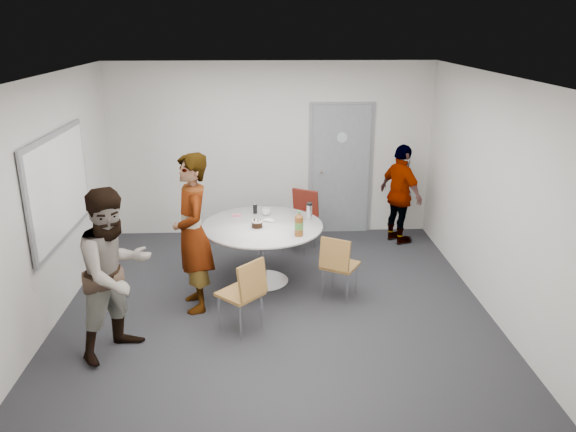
{
  "coord_description": "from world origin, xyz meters",
  "views": [
    {
      "loc": [
        -0.11,
        -6.09,
        3.23
      ],
      "look_at": [
        0.17,
        0.25,
        1.04
      ],
      "focal_mm": 35.0,
      "sensor_mm": 36.0,
      "label": 1
    }
  ],
  "objects_px": {
    "chair_near_right": "(338,262)",
    "chair_far": "(302,214)",
    "chair_near_left": "(245,289)",
    "person_left": "(115,273)",
    "door": "(341,170)",
    "whiteboard": "(60,187)",
    "person_main": "(193,233)",
    "table": "(264,233)",
    "person_right": "(401,195)"
  },
  "relations": [
    {
      "from": "chair_near_right",
      "to": "person_right",
      "type": "relative_size",
      "value": 0.54
    },
    {
      "from": "whiteboard",
      "to": "chair_near_left",
      "type": "bearing_deg",
      "value": -21.45
    },
    {
      "from": "table",
      "to": "whiteboard",
      "type": "bearing_deg",
      "value": -170.4
    },
    {
      "from": "chair_near_left",
      "to": "chair_near_right",
      "type": "height_order",
      "value": "chair_near_left"
    },
    {
      "from": "chair_far",
      "to": "person_main",
      "type": "xyz_separation_m",
      "value": [
        -1.38,
        -1.77,
        0.39
      ]
    },
    {
      "from": "chair_near_left",
      "to": "chair_far",
      "type": "height_order",
      "value": "chair_far"
    },
    {
      "from": "whiteboard",
      "to": "person_left",
      "type": "bearing_deg",
      "value": -53.35
    },
    {
      "from": "door",
      "to": "person_main",
      "type": "distance_m",
      "value": 3.24
    },
    {
      "from": "whiteboard",
      "to": "table",
      "type": "xyz_separation_m",
      "value": [
        2.34,
        0.4,
        -0.76
      ]
    },
    {
      "from": "table",
      "to": "person_main",
      "type": "xyz_separation_m",
      "value": [
        -0.82,
        -0.62,
        0.25
      ]
    },
    {
      "from": "chair_far",
      "to": "person_main",
      "type": "height_order",
      "value": "person_main"
    },
    {
      "from": "chair_far",
      "to": "whiteboard",
      "type": "bearing_deg",
      "value": 58.71
    },
    {
      "from": "person_main",
      "to": "door",
      "type": "bearing_deg",
      "value": 125.2
    },
    {
      "from": "door",
      "to": "whiteboard",
      "type": "xyz_separation_m",
      "value": [
        -3.56,
        -2.28,
        0.42
      ]
    },
    {
      "from": "person_main",
      "to": "person_right",
      "type": "distance_m",
      "value": 3.51
    },
    {
      "from": "table",
      "to": "door",
      "type": "bearing_deg",
      "value": 57.13
    },
    {
      "from": "door",
      "to": "person_left",
      "type": "bearing_deg",
      "value": -128.2
    },
    {
      "from": "door",
      "to": "whiteboard",
      "type": "bearing_deg",
      "value": -147.34
    },
    {
      "from": "person_main",
      "to": "whiteboard",
      "type": "bearing_deg",
      "value": -114.18
    },
    {
      "from": "table",
      "to": "person_left",
      "type": "bearing_deg",
      "value": -133.79
    },
    {
      "from": "chair_near_left",
      "to": "person_right",
      "type": "bearing_deg",
      "value": 1.62
    },
    {
      "from": "door",
      "to": "table",
      "type": "distance_m",
      "value": 2.27
    },
    {
      "from": "whiteboard",
      "to": "person_main",
      "type": "distance_m",
      "value": 1.62
    },
    {
      "from": "chair_near_right",
      "to": "person_right",
      "type": "height_order",
      "value": "person_right"
    },
    {
      "from": "door",
      "to": "table",
      "type": "height_order",
      "value": "door"
    },
    {
      "from": "chair_near_left",
      "to": "chair_far",
      "type": "xyz_separation_m",
      "value": [
        0.77,
        2.38,
        0.03
      ]
    },
    {
      "from": "chair_near_right",
      "to": "person_right",
      "type": "distance_m",
      "value": 2.23
    },
    {
      "from": "chair_near_left",
      "to": "person_main",
      "type": "distance_m",
      "value": 0.96
    },
    {
      "from": "chair_near_right",
      "to": "whiteboard",
      "type": "bearing_deg",
      "value": -152.41
    },
    {
      "from": "chair_near_left",
      "to": "person_left",
      "type": "xyz_separation_m",
      "value": [
        -1.27,
        -0.32,
        0.36
      ]
    },
    {
      "from": "chair_near_left",
      "to": "chair_near_right",
      "type": "relative_size",
      "value": 1.04
    },
    {
      "from": "door",
      "to": "table",
      "type": "relative_size",
      "value": 1.38
    },
    {
      "from": "door",
      "to": "person_right",
      "type": "xyz_separation_m",
      "value": [
        0.85,
        -0.53,
        -0.26
      ]
    },
    {
      "from": "chair_near_left",
      "to": "chair_near_right",
      "type": "bearing_deg",
      "value": -13.46
    },
    {
      "from": "chair_near_right",
      "to": "chair_far",
      "type": "xyz_separation_m",
      "value": [
        -0.32,
        1.65,
        0.05
      ]
    },
    {
      "from": "door",
      "to": "chair_near_left",
      "type": "height_order",
      "value": "door"
    },
    {
      "from": "door",
      "to": "chair_far",
      "type": "height_order",
      "value": "door"
    },
    {
      "from": "table",
      "to": "chair_near_right",
      "type": "bearing_deg",
      "value": -30.01
    },
    {
      "from": "person_main",
      "to": "table",
      "type": "bearing_deg",
      "value": 111.46
    },
    {
      "from": "door",
      "to": "chair_far",
      "type": "xyz_separation_m",
      "value": [
        -0.66,
        -0.74,
        -0.48
      ]
    },
    {
      "from": "whiteboard",
      "to": "chair_far",
      "type": "bearing_deg",
      "value": 28.0
    },
    {
      "from": "table",
      "to": "person_right",
      "type": "height_order",
      "value": "person_right"
    },
    {
      "from": "chair_far",
      "to": "person_left",
      "type": "bearing_deg",
      "value": 83.55
    },
    {
      "from": "chair_near_left",
      "to": "person_right",
      "type": "xyz_separation_m",
      "value": [
        2.28,
        2.59,
        0.25
      ]
    },
    {
      "from": "door",
      "to": "person_left",
      "type": "relative_size",
      "value": 1.2
    },
    {
      "from": "chair_near_right",
      "to": "person_left",
      "type": "relative_size",
      "value": 0.47
    },
    {
      "from": "person_main",
      "to": "person_right",
      "type": "height_order",
      "value": "person_main"
    },
    {
      "from": "table",
      "to": "chair_near_left",
      "type": "bearing_deg",
      "value": -99.8
    },
    {
      "from": "door",
      "to": "person_right",
      "type": "bearing_deg",
      "value": -32.03
    },
    {
      "from": "person_left",
      "to": "whiteboard",
      "type": "bearing_deg",
      "value": 74.7
    }
  ]
}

